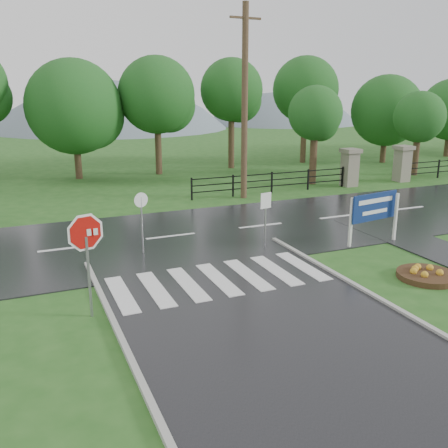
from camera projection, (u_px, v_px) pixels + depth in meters
name	position (u px, v px, depth m)	size (l,w,h in m)	color
ground	(305.00, 360.00, 10.94)	(120.00, 120.00, 0.00)	#25561C
main_road	(171.00, 237.00, 19.82)	(90.00, 8.00, 0.04)	black
crosswalk	(219.00, 279.00, 15.36)	(6.50, 2.80, 0.02)	silver
pillar_west	(350.00, 167.00, 29.72)	(1.00, 1.00, 2.24)	gray
pillar_east	(402.00, 163.00, 31.22)	(1.00, 1.00, 2.24)	gray
fence_west	(272.00, 180.00, 27.86)	(9.58, 0.08, 1.20)	black
hills	(87.00, 235.00, 74.08)	(102.00, 48.00, 48.00)	slate
treeline	(122.00, 178.00, 32.62)	(83.20, 5.20, 10.00)	#184F1B
stop_sign	(86.00, 242.00, 12.48)	(1.25, 0.40, 2.93)	#939399
estate_billboard	(375.00, 209.00, 18.59)	(2.25, 0.43, 1.99)	silver
flower_bed	(427.00, 274.00, 15.53)	(1.83, 1.83, 0.37)	#332111
reg_sign_small	(266.00, 209.00, 18.00)	(0.47, 0.11, 2.12)	#939399
reg_sign_round	(142.00, 216.00, 17.44)	(0.51, 0.15, 2.25)	#939399
utility_pole_east	(245.00, 103.00, 25.54)	(1.75, 0.33, 9.80)	#473523
entrance_tree_left	(315.00, 114.00, 29.63)	(3.23, 3.23, 5.88)	#3D2B1C
entrance_tree_right	(419.00, 117.00, 32.77)	(3.34, 3.34, 5.53)	#3D2B1C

